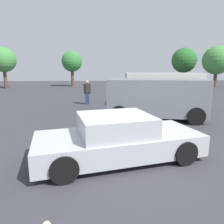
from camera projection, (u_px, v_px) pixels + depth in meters
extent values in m
plane|color=#38383D|center=(124.00, 156.00, 5.81)|extent=(80.00, 80.00, 0.00)
cube|color=#B7BABF|center=(119.00, 143.00, 5.57)|extent=(4.72, 2.66, 0.56)
cube|color=#B7BABF|center=(115.00, 124.00, 5.43)|extent=(2.16, 2.01, 0.52)
cube|color=slate|center=(145.00, 122.00, 5.68)|extent=(0.36, 1.53, 0.44)
cube|color=slate|center=(82.00, 127.00, 5.18)|extent=(0.36, 1.53, 0.44)
cylinder|color=black|center=(153.00, 133.00, 6.83)|extent=(0.67, 0.34, 0.64)
cylinder|color=black|center=(185.00, 153.00, 5.21)|extent=(0.67, 0.34, 0.64)
cylinder|color=black|center=(61.00, 142.00, 5.98)|extent=(0.67, 0.34, 0.64)
cylinder|color=black|center=(64.00, 169.00, 4.36)|extent=(0.67, 0.34, 0.64)
cube|color=silver|center=(162.00, 88.00, 13.67)|extent=(5.12, 2.45, 1.99)
cube|color=slate|center=(127.00, 81.00, 13.60)|extent=(0.21, 1.68, 0.79)
cylinder|color=black|center=(136.00, 102.00, 12.94)|extent=(0.78, 0.32, 0.76)
cylinder|color=black|center=(133.00, 98.00, 14.78)|extent=(0.78, 0.32, 0.76)
cylinder|color=black|center=(194.00, 102.00, 12.91)|extent=(0.78, 0.32, 0.76)
cylinder|color=black|center=(184.00, 98.00, 14.76)|extent=(0.78, 0.32, 0.76)
cube|color=gray|center=(156.00, 97.00, 9.95)|extent=(4.95, 2.97, 1.73)
cube|color=slate|center=(205.00, 90.00, 9.57)|extent=(0.43, 1.65, 0.69)
cylinder|color=black|center=(187.00, 108.00, 10.78)|extent=(0.84, 0.42, 0.80)
cylinder|color=black|center=(196.00, 116.00, 8.96)|extent=(0.84, 0.42, 0.80)
cylinder|color=black|center=(123.00, 107.00, 11.24)|extent=(0.84, 0.42, 0.80)
cylinder|color=black|center=(119.00, 114.00, 9.42)|extent=(0.84, 0.42, 0.80)
cylinder|color=navy|center=(86.00, 99.00, 14.21)|extent=(0.13, 0.13, 0.85)
cylinder|color=navy|center=(88.00, 98.00, 14.32)|extent=(0.13, 0.13, 0.85)
cube|color=#262626|center=(87.00, 88.00, 14.11)|extent=(0.47, 0.42, 0.60)
cylinder|color=#262626|center=(84.00, 89.00, 13.98)|extent=(0.09, 0.09, 0.71)
cylinder|color=#262626|center=(90.00, 89.00, 14.27)|extent=(0.09, 0.09, 0.71)
sphere|color=tan|center=(87.00, 82.00, 14.03)|extent=(0.23, 0.23, 0.23)
cylinder|color=brown|center=(73.00, 78.00, 29.18)|extent=(0.44, 0.44, 2.48)
sphere|color=#387F38|center=(72.00, 61.00, 28.70)|extent=(2.89, 2.89, 2.89)
cylinder|color=brown|center=(183.00, 77.00, 32.05)|extent=(0.37, 0.37, 2.40)
sphere|color=#2D6B2D|center=(184.00, 60.00, 31.51)|extent=(3.85, 3.85, 3.85)
cylinder|color=brown|center=(215.00, 79.00, 27.75)|extent=(0.44, 0.44, 2.25)
sphere|color=#478C42|center=(217.00, 60.00, 27.22)|extent=(3.80, 3.80, 3.80)
cylinder|color=brown|center=(5.00, 79.00, 26.09)|extent=(0.40, 0.40, 2.48)
sphere|color=#478C42|center=(3.00, 60.00, 25.60)|extent=(3.12, 3.12, 3.12)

